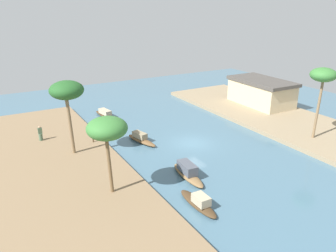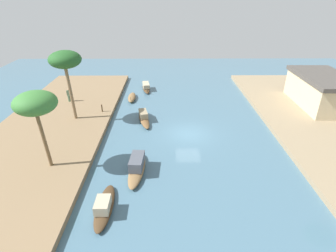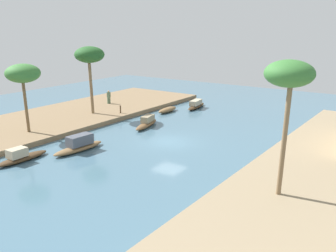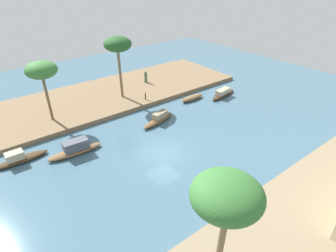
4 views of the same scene
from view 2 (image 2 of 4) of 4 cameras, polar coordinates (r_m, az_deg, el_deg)
The scene contains 13 objects.
river_water at distance 26.61m, azimuth 4.44°, elevation -1.70°, with size 65.46×65.46×0.00m, color #476B7F.
riverbank_left at distance 28.85m, azimuth -24.19°, elevation -1.26°, with size 37.70×11.11×0.46m, color #846B4C.
riverbank_right at distance 30.93m, azimuth 31.02°, elevation -0.99°, with size 37.70×11.11×0.46m, color #937F60.
sampan_with_red_awning at distance 38.63m, azimuth -4.70°, elevation 8.27°, with size 4.63×1.63×1.01m.
sampan_foreground at distance 21.17m, azimuth -6.63°, elevation -8.55°, with size 4.80×1.44×1.29m.
sampan_downstream_large at distance 35.32m, azimuth -7.71°, elevation 6.08°, with size 3.38×1.03×0.85m.
sampan_upstream_small at distance 18.36m, azimuth -13.44°, elevation -16.31°, with size 4.32×1.11×1.08m.
sampan_with_tall_canopy at distance 29.05m, azimuth -5.19°, elevation 1.75°, with size 4.54×1.91×1.08m.
person_on_near_bank at distance 35.17m, azimuth -20.32°, elevation 6.00°, with size 0.40×0.42×1.61m.
mooring_post at distance 31.04m, azimuth -13.90°, elevation 3.72°, with size 0.14×0.14×0.85m, color #4C3823.
palm_tree_left_near at distance 28.51m, azimuth -21.07°, elevation 12.88°, with size 3.14×3.14×7.15m.
palm_tree_left_far at distance 20.90m, azimuth -26.41°, elevation 4.26°, with size 3.01×3.01×6.08m.
riverside_building at distance 36.35m, azimuth 30.01°, elevation 6.62°, with size 9.52×5.48×3.59m.
Camera 2 is at (23.25, -2.24, 12.74)m, focal length 28.61 mm.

